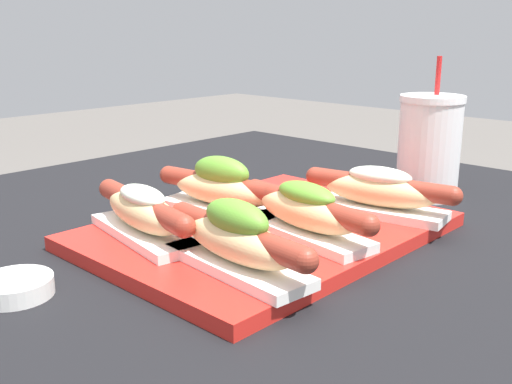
% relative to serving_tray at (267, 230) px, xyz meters
% --- Properties ---
extents(serving_tray, '(0.45, 0.33, 0.02)m').
position_rel_serving_tray_xyz_m(serving_tray, '(0.00, 0.00, 0.00)').
color(serving_tray, red).
rests_on(serving_tray, patio_table).
extents(hot_dog_0, '(0.08, 0.22, 0.08)m').
position_rel_serving_tray_xyz_m(hot_dog_0, '(-0.14, -0.08, 0.04)').
color(hot_dog_0, white).
rests_on(hot_dog_0, serving_tray).
extents(hot_dog_1, '(0.09, 0.22, 0.07)m').
position_rel_serving_tray_xyz_m(hot_dog_1, '(-0.01, -0.07, 0.04)').
color(hot_dog_1, white).
rests_on(hot_dog_1, serving_tray).
extents(hot_dog_2, '(0.09, 0.22, 0.07)m').
position_rel_serving_tray_xyz_m(hot_dog_2, '(0.14, -0.08, 0.04)').
color(hot_dog_2, white).
rests_on(hot_dog_2, serving_tray).
extents(hot_dog_3, '(0.09, 0.22, 0.06)m').
position_rel_serving_tray_xyz_m(hot_dog_3, '(-0.14, 0.07, 0.04)').
color(hot_dog_3, white).
rests_on(hot_dog_3, serving_tray).
extents(hot_dog_4, '(0.09, 0.22, 0.08)m').
position_rel_serving_tray_xyz_m(hot_dog_4, '(-0.01, 0.08, 0.04)').
color(hot_dog_4, white).
rests_on(hot_dog_4, serving_tray).
extents(sauce_bowl, '(0.08, 0.08, 0.02)m').
position_rel_serving_tray_xyz_m(sauce_bowl, '(-0.31, 0.07, 0.00)').
color(sauce_bowl, white).
rests_on(sauce_bowl, patio_table).
extents(drink_cup, '(0.10, 0.10, 0.23)m').
position_rel_serving_tray_xyz_m(drink_cup, '(0.32, -0.06, 0.07)').
color(drink_cup, white).
rests_on(drink_cup, patio_table).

